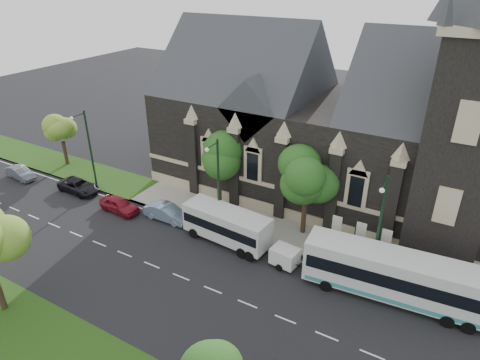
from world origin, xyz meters
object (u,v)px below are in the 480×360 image
Objects in this scene: car_far_black at (79,186)px; street_lamp_near at (379,225)px; banner_flag_right at (383,243)px; street_lamp_far at (88,147)px; banner_flag_left at (334,229)px; sedan at (167,212)px; tree_walk_left at (221,156)px; tour_coach at (394,275)px; car_far_grey at (20,173)px; car_far_red at (119,205)px; shuttle_bus at (227,224)px; tree_walk_far at (63,129)px; street_lamp_mid at (217,181)px; box_trailer at (285,256)px; banner_flag_center at (358,236)px; tree_walk_right at (310,176)px.

street_lamp_near is at bearing -85.78° from car_far_black.
car_far_black is (-31.44, -3.11, -1.69)m from banner_flag_right.
banner_flag_left is (26.29, 1.91, -2.73)m from street_lamp_far.
sedan is 0.95× the size of car_far_black.
tree_walk_left reaches higher than tour_coach.
tour_coach is 41.50m from car_far_grey.
street_lamp_far is at bearing 72.73° from car_far_red.
car_far_red is at bearing 177.36° from tour_coach.
tour_coach is 14.21m from shuttle_bus.
tree_walk_far is 6.88m from car_far_grey.
street_lamp_near is at bearing 0.00° from street_lamp_mid.
shuttle_bus is at bearing -178.89° from box_trailer.
car_far_black is at bearing -162.60° from tree_walk_left.
banner_flag_right is at bearing -78.62° from car_far_grey.
street_lamp_near is 4.99m from banner_flag_left.
tree_walk_far is 24.03m from street_lamp_mid.
street_lamp_mid is 16.00m from street_lamp_far.
street_lamp_mid is at bearing -169.50° from banner_flag_left.
banner_flag_right is (14.29, 1.91, -2.73)m from street_lamp_mid.
car_far_black is at bearing -174.05° from box_trailer.
sedan is (-19.28, -0.89, -4.33)m from street_lamp_near.
tour_coach is 21.15m from sedan.
street_lamp_far is 7.42m from car_far_red.
banner_flag_left reaches higher than car_far_grey.
box_trailer reaches higher than sedan.
tree_walk_far is 0.48× the size of tour_coach.
sedan is at bearing -12.10° from tree_walk_far.
street_lamp_mid is 1.80× the size of car_far_black.
shuttle_bus is at bearing 175.03° from tour_coach.
tree_walk_left is 1.53× the size of car_far_black.
box_trailer reaches higher than car_far_grey.
banner_flag_right is at bearing -82.34° from car_far_black.
tree_walk_right is at bearing 161.36° from banner_flag_center.
tour_coach reaches higher than sedan.
street_lamp_mid reaches higher than car_far_grey.
banner_flag_left and banner_flag_right have the same top height.
street_lamp_far is (7.82, -3.08, 0.49)m from tree_walk_far.
tour_coach reaches higher than car_far_grey.
tour_coach is at bearing -83.12° from car_far_grey.
street_lamp_mid is (23.82, -3.08, 0.49)m from tree_walk_far.
banner_flag_left is (12.08, -1.70, -3.35)m from tree_walk_left.
street_lamp_near is 2.84× the size of box_trailer.
street_lamp_mid reaches higher than tree_walk_right.
tree_walk_right reaches higher than box_trailer.
street_lamp_far is at bearing -165.74° from tree_walk_left.
banner_flag_right is 40.17m from car_far_grey.
banner_flag_left is 0.80× the size of car_far_black.
street_lamp_mid is 1.10× the size of shuttle_bus.
car_far_grey is at bearing -108.67° from tree_walk_far.
car_far_red is (-24.37, -2.08, -4.36)m from street_lamp_near.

